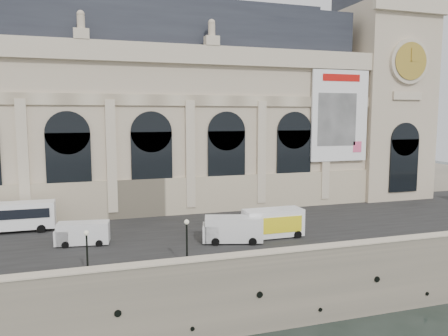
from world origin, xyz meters
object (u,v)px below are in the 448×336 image
at_px(van_b, 230,229).
at_px(lamp_left, 87,255).
at_px(lamp_right, 187,243).
at_px(van_c, 80,234).
at_px(box_truck, 269,224).
at_px(bus_left, 0,217).

height_order(van_b, lamp_left, lamp_left).
bearing_deg(lamp_right, lamp_left, -177.28).
bearing_deg(van_c, box_truck, -9.71).
xyz_separation_m(bus_left, lamp_right, (17.41, -16.87, 0.19)).
height_order(van_c, lamp_left, lamp_left).
relative_size(bus_left, box_truck, 1.50).
xyz_separation_m(van_b, lamp_right, (-5.82, -5.80, 0.70)).
distance_m(van_c, box_truck, 19.59).
height_order(bus_left, box_truck, bus_left).
xyz_separation_m(box_truck, lamp_left, (-18.62, -6.63, 0.44)).
relative_size(van_c, box_truck, 0.71).
relative_size(van_b, van_c, 1.19).
xyz_separation_m(bus_left, van_b, (23.23, -11.07, -0.51)).
xyz_separation_m(van_c, lamp_left, (0.69, -9.94, 0.80)).
bearing_deg(box_truck, van_c, 170.29).
distance_m(bus_left, box_truck, 29.78).
bearing_deg(box_truck, lamp_left, -160.39).
height_order(bus_left, lamp_right, lamp_right).
bearing_deg(box_truck, lamp_right, -149.04).
relative_size(van_b, lamp_right, 1.55).
bearing_deg(bus_left, lamp_right, -44.11).
distance_m(box_truck, lamp_left, 19.77).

